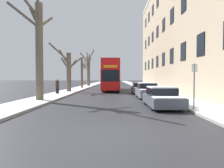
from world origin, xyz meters
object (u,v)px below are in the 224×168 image
parked_car_0 (162,98)px  street_sign_post (194,84)px  bare_tree_left_0 (38,46)px  double_decker_bus (111,74)px  parked_car_1 (147,91)px  bare_tree_left_3 (88,69)px  bare_tree_left_2 (82,72)px  bare_tree_left_1 (68,70)px  parked_car_2 (140,88)px  pedestrian_left_sidewalk (57,86)px

parked_car_0 → street_sign_post: bearing=-51.8°
bare_tree_left_0 → double_decker_bus: (5.50, 14.71, -1.93)m
bare_tree_left_0 → parked_car_1: (9.10, 3.06, -3.77)m
parked_car_0 → parked_car_1: size_ratio=1.00×
parked_car_1 → street_sign_post: street_sign_post is taller
parked_car_0 → street_sign_post: street_sign_post is taller
bare_tree_left_3 → bare_tree_left_2: bearing=-89.0°
parked_car_1 → bare_tree_left_3: bearing=108.8°
bare_tree_left_0 → double_decker_bus: size_ratio=0.77×
bare_tree_left_0 → bare_tree_left_1: bearing=90.3°
bare_tree_left_1 → parked_car_0: 16.23m
street_sign_post → parked_car_2: bearing=96.1°
double_decker_bus → parked_car_0: double_decker_bus is taller
parked_car_2 → pedestrian_left_sidewalk: pedestrian_left_sidewalk is taller
bare_tree_left_0 → parked_car_0: 10.26m
parked_car_2 → bare_tree_left_2: bearing=126.8°
pedestrian_left_sidewalk → street_sign_post: bearing=141.7°
double_decker_bus → bare_tree_left_3: bearing=110.1°
parked_car_0 → parked_car_1: (-0.00, 5.89, 0.05)m
parked_car_2 → pedestrian_left_sidewalk: size_ratio=2.30×
parked_car_2 → pedestrian_left_sidewalk: bearing=-168.2°
parked_car_1 → parked_car_2: 5.37m
bare_tree_left_0 → parked_car_2: size_ratio=2.18×
bare_tree_left_1 → bare_tree_left_3: bare_tree_left_3 is taller
bare_tree_left_3 → parked_car_2: bearing=-66.9°
bare_tree_left_2 → parked_car_0: 24.93m
bare_tree_left_0 → double_decker_bus: bare_tree_left_0 is taller
bare_tree_left_0 → bare_tree_left_2: 20.37m
bare_tree_left_0 → parked_car_0: bearing=-17.3°
bare_tree_left_1 → parked_car_2: bare_tree_left_1 is taller
parked_car_2 → street_sign_post: street_sign_post is taller
parked_car_1 → parked_car_2: (0.00, 5.37, -0.04)m
double_decker_bus → parked_car_0: (3.59, -17.54, -1.89)m
bare_tree_left_3 → pedestrian_left_sidewalk: bearing=-91.0°
double_decker_bus → parked_car_0: size_ratio=2.64×
parked_car_0 → parked_car_2: parked_car_2 is taller
bare_tree_left_0 → parked_car_2: (9.10, 8.44, -3.81)m
bare_tree_left_0 → parked_car_1: 10.31m
bare_tree_left_2 → pedestrian_left_sidewalk: size_ratio=3.35×
bare_tree_left_0 → parked_car_2: bearing=42.8°
bare_tree_left_1 → street_sign_post: 18.36m
bare_tree_left_2 → pedestrian_left_sidewalk: bare_tree_left_2 is taller
parked_car_0 → bare_tree_left_0: bearing=162.7°
pedestrian_left_sidewalk → parked_car_1: bearing=167.5°
parked_car_0 → pedestrian_left_sidewalk: bearing=135.6°
double_decker_bus → parked_car_2: size_ratio=2.84×
bare_tree_left_1 → double_decker_bus: 7.07m
bare_tree_left_2 → street_sign_post: bare_tree_left_2 is taller
bare_tree_left_2 → parked_car_2: bare_tree_left_2 is taller
double_decker_bus → street_sign_post: size_ratio=4.34×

